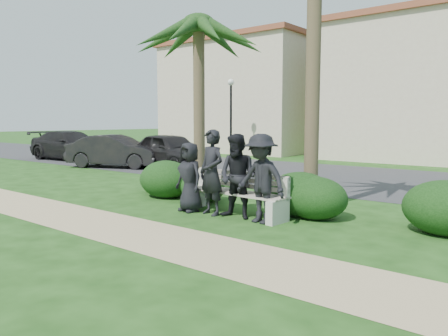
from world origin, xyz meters
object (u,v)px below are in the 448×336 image
(palm_left, at_px, (199,26))
(man_c, at_px, (238,176))
(man_a, at_px, (190,177))
(car_a, at_px, (170,151))
(car_b, at_px, (116,151))
(park_bench, at_px, (234,196))
(car_c, at_px, (71,145))
(man_b, at_px, (212,172))
(street_lamp, at_px, (231,104))
(man_d, at_px, (261,179))

(palm_left, bearing_deg, man_c, -35.17)
(man_a, bearing_deg, car_a, 148.16)
(palm_left, bearing_deg, car_b, 160.12)
(park_bench, xyz_separation_m, car_c, (-14.79, 5.27, 0.35))
(palm_left, bearing_deg, man_a, -52.49)
(car_a, bearing_deg, car_b, 124.76)
(park_bench, bearing_deg, car_a, 148.22)
(park_bench, relative_size, man_b, 1.41)
(street_lamp, xyz_separation_m, man_d, (9.92, -11.73, -2.06))
(car_b, bearing_deg, man_b, -140.59)
(street_lamp, height_order, park_bench, street_lamp)
(car_b, bearing_deg, car_c, 56.08)
(park_bench, bearing_deg, palm_left, 149.67)
(man_c, height_order, man_d, man_d)
(palm_left, bearing_deg, park_bench, -34.32)
(park_bench, relative_size, car_c, 0.50)
(street_lamp, bearing_deg, palm_left, -56.47)
(street_lamp, distance_m, man_c, 15.11)
(street_lamp, distance_m, man_d, 15.50)
(man_b, relative_size, palm_left, 0.33)
(palm_left, distance_m, car_c, 13.22)
(park_bench, xyz_separation_m, man_d, (0.89, -0.30, 0.48))
(man_b, height_order, car_a, man_b)
(car_a, relative_size, car_c, 0.87)
(man_c, distance_m, palm_left, 5.20)
(man_d, relative_size, car_a, 0.40)
(street_lamp, distance_m, car_b, 7.41)
(car_a, bearing_deg, park_bench, -116.77)
(man_d, bearing_deg, palm_left, 154.33)
(man_a, relative_size, man_c, 0.88)
(man_c, height_order, car_a, man_c)
(street_lamp, distance_m, park_bench, 14.79)
(street_lamp, height_order, car_b, street_lamp)
(palm_left, bearing_deg, street_lamp, 123.53)
(car_c, bearing_deg, car_b, -104.16)
(palm_left, bearing_deg, car_c, 164.06)
(street_lamp, xyz_separation_m, man_a, (8.05, -11.81, -2.17))
(palm_left, height_order, car_b, palm_left)
(street_lamp, relative_size, man_a, 2.76)
(man_b, relative_size, car_c, 0.36)
(man_d, distance_m, car_b, 11.78)
(street_lamp, xyz_separation_m, car_c, (-5.76, -6.16, -2.19))
(man_a, bearing_deg, man_b, 13.58)
(man_b, xyz_separation_m, palm_left, (-2.28, 2.13, 3.71))
(man_c, bearing_deg, car_c, 155.16)
(man_d, height_order, car_a, man_d)
(man_a, height_order, car_c, man_a)
(man_a, distance_m, man_d, 1.87)
(man_b, xyz_separation_m, man_d, (1.26, 0.03, -0.03))
(car_a, height_order, car_c, car_a)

